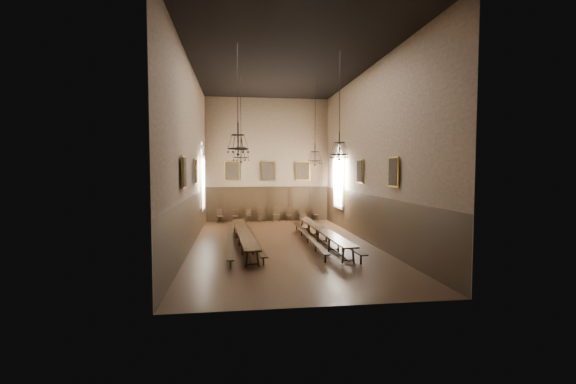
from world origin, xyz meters
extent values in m
cube|color=black|center=(0.00, 0.00, -0.01)|extent=(9.00, 18.00, 0.02)
cube|color=black|center=(0.00, 0.00, 9.01)|extent=(9.00, 18.00, 0.02)
cube|color=#7C634C|center=(0.00, 9.01, 4.50)|extent=(9.00, 0.02, 9.00)
cube|color=#7C634C|center=(0.00, -9.01, 4.50)|extent=(9.00, 0.02, 9.00)
cube|color=#7C634C|center=(-4.51, 0.00, 4.50)|extent=(0.02, 18.00, 9.00)
cube|color=#7C634C|center=(4.51, 0.00, 4.50)|extent=(0.02, 18.00, 9.00)
cube|color=black|center=(-1.96, -0.13, 0.70)|extent=(1.19, 9.46, 0.07)
cube|color=black|center=(2.06, 0.02, 0.71)|extent=(0.93, 9.51, 0.07)
cube|color=black|center=(-2.63, -0.20, 0.40)|extent=(0.44, 9.48, 0.05)
cube|color=black|center=(-1.51, 0.02, 0.39)|extent=(0.80, 9.22, 0.05)
cube|color=black|center=(1.35, 0.19, 0.39)|extent=(0.45, 9.28, 0.05)
cube|color=black|center=(2.45, 0.25, 0.44)|extent=(0.69, 10.40, 0.05)
cube|color=black|center=(-3.48, 8.49, 0.45)|extent=(0.52, 0.52, 0.05)
cube|color=black|center=(-3.48, 8.67, 0.71)|extent=(0.42, 0.15, 0.50)
cube|color=black|center=(-2.42, 8.54, 0.43)|extent=(0.43, 0.43, 0.05)
cube|color=black|center=(-2.42, 8.72, 0.67)|extent=(0.40, 0.07, 0.48)
cube|color=black|center=(-1.42, 8.56, 0.43)|extent=(0.47, 0.47, 0.05)
cube|color=black|center=(-1.42, 8.74, 0.67)|extent=(0.40, 0.12, 0.48)
cube|color=black|center=(-0.52, 8.49, 0.49)|extent=(0.48, 0.48, 0.05)
cube|color=black|center=(-0.52, 8.69, 0.76)|extent=(0.46, 0.07, 0.54)
cube|color=black|center=(0.58, 8.47, 0.49)|extent=(0.55, 0.55, 0.05)
cube|color=black|center=(0.58, 8.67, 0.76)|extent=(0.46, 0.14, 0.54)
cube|color=black|center=(1.53, 8.55, 0.45)|extent=(0.49, 0.49, 0.05)
cube|color=black|center=(1.53, 8.72, 0.69)|extent=(0.42, 0.12, 0.50)
cube|color=black|center=(2.48, 8.57, 0.44)|extent=(0.44, 0.44, 0.05)
cube|color=black|center=(2.48, 8.75, 0.68)|extent=(0.41, 0.07, 0.49)
cube|color=black|center=(3.51, 8.51, 0.44)|extent=(0.43, 0.43, 0.05)
cube|color=black|center=(3.51, 8.69, 0.69)|extent=(0.42, 0.06, 0.49)
cylinder|color=black|center=(-2.03, 2.58, 7.29)|extent=(0.03, 0.03, 3.42)
torus|color=black|center=(-2.03, 2.58, 4.46)|extent=(0.90, 0.90, 0.05)
torus|color=black|center=(-2.03, 2.58, 5.05)|extent=(0.57, 0.57, 0.04)
cylinder|color=black|center=(-2.03, 2.58, 4.94)|extent=(0.06, 0.06, 1.27)
cylinder|color=black|center=(2.23, 2.68, 7.16)|extent=(0.03, 0.03, 3.68)
torus|color=black|center=(2.23, 2.68, 4.29)|extent=(0.83, 0.83, 0.05)
torus|color=black|center=(2.23, 2.68, 4.83)|extent=(0.53, 0.53, 0.04)
cylinder|color=black|center=(2.23, 2.68, 4.73)|extent=(0.06, 0.06, 1.17)
cylinder|color=black|center=(-2.22, -2.96, 7.38)|extent=(0.03, 0.03, 3.24)
torus|color=black|center=(-2.22, -2.96, 4.67)|extent=(0.88, 0.88, 0.05)
torus|color=black|center=(-2.22, -2.96, 5.24)|extent=(0.56, 0.56, 0.04)
cylinder|color=black|center=(-2.22, -2.96, 5.14)|extent=(0.06, 0.06, 1.25)
cylinder|color=black|center=(2.20, -2.68, 7.23)|extent=(0.03, 0.03, 3.54)
torus|color=black|center=(2.20, -2.68, 4.47)|extent=(0.81, 0.81, 0.05)
torus|color=black|center=(2.20, -2.68, 4.99)|extent=(0.51, 0.51, 0.04)
cylinder|color=black|center=(2.20, -2.68, 4.89)|extent=(0.06, 0.06, 1.14)
cube|color=#AB8329|center=(-2.60, 8.88, 3.70)|extent=(1.10, 0.12, 1.40)
cube|color=black|center=(-2.60, 8.88, 3.70)|extent=(0.98, 0.02, 1.28)
cube|color=#AB8329|center=(0.00, 8.88, 3.70)|extent=(1.10, 0.12, 1.40)
cube|color=black|center=(0.00, 8.88, 3.70)|extent=(0.98, 0.02, 1.28)
cube|color=#AB8329|center=(2.60, 8.88, 3.70)|extent=(1.10, 0.12, 1.40)
cube|color=black|center=(2.60, 8.88, 3.70)|extent=(0.98, 0.02, 1.28)
cube|color=#AB8329|center=(-4.38, 1.00, 3.70)|extent=(0.12, 1.00, 1.30)
cube|color=black|center=(-4.38, 1.00, 3.70)|extent=(0.02, 0.88, 1.18)
cube|color=#AB8329|center=(-4.38, -3.50, 3.70)|extent=(0.12, 1.00, 1.30)
cube|color=black|center=(-4.38, -3.50, 3.70)|extent=(0.02, 0.88, 1.18)
cube|color=#AB8329|center=(4.38, 1.00, 3.70)|extent=(0.12, 1.00, 1.30)
cube|color=black|center=(4.38, 1.00, 3.70)|extent=(0.02, 0.88, 1.18)
cube|color=#AB8329|center=(4.38, -3.50, 3.70)|extent=(0.12, 1.00, 1.30)
cube|color=black|center=(4.38, -3.50, 3.70)|extent=(0.02, 0.88, 1.18)
camera|label=1|loc=(-2.32, -19.24, 3.81)|focal=24.00mm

